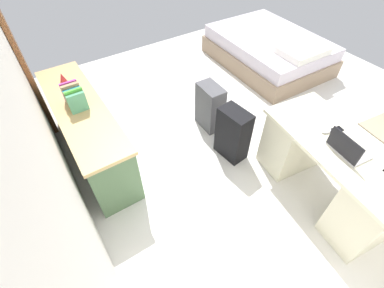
# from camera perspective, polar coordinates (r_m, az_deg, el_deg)

# --- Properties ---
(ground_plane) EXTENTS (5.60, 5.60, 0.00)m
(ground_plane) POSITION_cam_1_polar(r_m,az_deg,el_deg) (3.75, 12.53, 3.67)
(ground_plane) COLOR silver
(wall_back) EXTENTS (4.60, 0.10, 2.58)m
(wall_back) POSITION_cam_1_polar(r_m,az_deg,el_deg) (2.16, -31.07, 5.68)
(wall_back) COLOR silver
(wall_back) RESTS_ON ground_plane
(door_wooden) EXTENTS (0.88, 0.05, 2.04)m
(door_wooden) POSITION_cam_1_polar(r_m,az_deg,el_deg) (3.84, -33.05, 16.99)
(door_wooden) COLOR brown
(door_wooden) RESTS_ON ground_plane
(desk) EXTENTS (1.51, 0.84, 0.74)m
(desk) POSITION_cam_1_polar(r_m,az_deg,el_deg) (2.97, 26.66, -4.92)
(desk) COLOR beige
(desk) RESTS_ON ground_plane
(credenza) EXTENTS (1.80, 0.48, 0.74)m
(credenza) POSITION_cam_1_polar(r_m,az_deg,el_deg) (3.26, -20.81, 2.35)
(credenza) COLOR #4C6B47
(credenza) RESTS_ON ground_plane
(bed) EXTENTS (1.94, 1.46, 0.58)m
(bed) POSITION_cam_1_polar(r_m,az_deg,el_deg) (5.01, 15.66, 18.32)
(bed) COLOR gray
(bed) RESTS_ON ground_plane
(suitcase_black) EXTENTS (0.38, 0.26, 0.64)m
(suitcase_black) POSITION_cam_1_polar(r_m,az_deg,el_deg) (3.12, 8.50, 2.06)
(suitcase_black) COLOR black
(suitcase_black) RESTS_ON ground_plane
(suitcase_spare_grey) EXTENTS (0.36, 0.23, 0.60)m
(suitcase_spare_grey) POSITION_cam_1_polar(r_m,az_deg,el_deg) (3.49, 3.75, 7.70)
(suitcase_spare_grey) COLOR #4C4C51
(suitcase_spare_grey) RESTS_ON ground_plane
(laptop) EXTENTS (0.34, 0.26, 0.21)m
(laptop) POSITION_cam_1_polar(r_m,az_deg,el_deg) (2.65, 29.59, -0.82)
(laptop) COLOR #B7B7BC
(laptop) RESTS_ON desk
(computer_mouse) EXTENTS (0.07, 0.11, 0.03)m
(computer_mouse) POSITION_cam_1_polar(r_m,az_deg,el_deg) (2.79, 26.21, 2.49)
(computer_mouse) COLOR white
(computer_mouse) RESTS_ON desk
(cell_phone_by_mouse) EXTENTS (0.09, 0.14, 0.01)m
(cell_phone_by_mouse) POSITION_cam_1_polar(r_m,az_deg,el_deg) (2.85, 27.81, 2.58)
(cell_phone_by_mouse) COLOR black
(cell_phone_by_mouse) RESTS_ON desk
(book_row) EXTENTS (0.27, 0.17, 0.23)m
(book_row) POSITION_cam_1_polar(r_m,az_deg,el_deg) (2.99, -23.30, 8.99)
(book_row) COLOR #54A37B
(book_row) RESTS_ON credenza
(figurine_small) EXTENTS (0.08, 0.08, 0.11)m
(figurine_small) POSITION_cam_1_polar(r_m,az_deg,el_deg) (3.43, -25.40, 12.37)
(figurine_small) COLOR red
(figurine_small) RESTS_ON credenza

